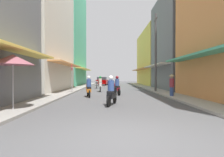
{
  "coord_description": "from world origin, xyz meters",
  "views": [
    {
      "loc": [
        -0.37,
        -4.71,
        1.52
      ],
      "look_at": [
        -0.23,
        12.15,
        1.35
      ],
      "focal_mm": 30.19,
      "sensor_mm": 36.0,
      "label": 1
    }
  ],
  "objects": [
    {
      "name": "pedestrian_foreground",
      "position": [
        4.09,
        8.91,
        0.96
      ],
      "size": [
        0.44,
        0.44,
        1.71
      ],
      "color": "#334C8C",
      "rests_on": "ground"
    },
    {
      "name": "building_right_far",
      "position": [
        8.33,
        28.91,
        4.76
      ],
      "size": [
        7.05,
        13.64,
        9.52
      ],
      "color": "#EFD159",
      "rests_on": "ground"
    },
    {
      "name": "building_right_mid",
      "position": [
        8.33,
        17.09,
        5.39
      ],
      "size": [
        7.05,
        9.16,
        10.79
      ],
      "color": "slate",
      "rests_on": "ground"
    },
    {
      "name": "building_left_mid",
      "position": [
        -8.33,
        15.11,
        8.79
      ],
      "size": [
        7.05,
        11.23,
        17.59
      ],
      "color": "silver",
      "rests_on": "ground"
    },
    {
      "name": "street_sign_no_entry",
      "position": [
        -3.88,
        12.44,
        1.72
      ],
      "size": [
        0.07,
        0.6,
        2.65
      ],
      "color": "gray",
      "rests_on": "ground"
    },
    {
      "name": "vendor_umbrella",
      "position": [
        -4.57,
        3.41,
        2.24
      ],
      "size": [
        1.81,
        1.81,
        2.47
      ],
      "color": "#99999E",
      "rests_on": "ground"
    },
    {
      "name": "utility_pole",
      "position": [
        3.98,
        13.37,
        3.89
      ],
      "size": [
        0.2,
        1.2,
        7.62
      ],
      "color": "#4C4C4F",
      "rests_on": "ground"
    },
    {
      "name": "motorbike_orange",
      "position": [
        -2.0,
        9.25,
        0.7
      ],
      "size": [
        0.63,
        1.78,
        1.58
      ],
      "color": "black",
      "rests_on": "ground"
    },
    {
      "name": "parked_car",
      "position": [
        -1.84,
        29.0,
        0.74
      ],
      "size": [
        2.07,
        4.22,
        1.45
      ],
      "color": "#8C0000",
      "rests_on": "ground"
    },
    {
      "name": "building_left_far",
      "position": [
        -8.33,
        27.62,
        8.44
      ],
      "size": [
        7.05,
        12.67,
        16.9
      ],
      "color": "#4CB28C",
      "rests_on": "ground"
    },
    {
      "name": "motorbike_white",
      "position": [
        -1.41,
        14.37,
        0.7
      ],
      "size": [
        0.55,
        1.81,
        1.58
      ],
      "color": "black",
      "rests_on": "ground"
    },
    {
      "name": "motorbike_black",
      "position": [
        -0.3,
        5.22,
        0.7
      ],
      "size": [
        0.68,
        1.77,
        1.58
      ],
      "color": "black",
      "rests_on": "ground"
    },
    {
      "name": "sidewalk_right",
      "position": [
        4.53,
        15.02,
        0.06
      ],
      "size": [
        1.6,
        46.04,
        0.12
      ],
      "primitive_type": "cube",
      "color": "#ADA89E",
      "rests_on": "ground"
    },
    {
      "name": "motorbike_silver",
      "position": [
        -2.18,
        20.05,
        0.5
      ],
      "size": [
        0.55,
        1.81,
        0.96
      ],
      "color": "black",
      "rests_on": "ground"
    },
    {
      "name": "motorbike_maroon",
      "position": [
        0.12,
        10.83,
        0.7
      ],
      "size": [
        0.73,
        1.75,
        1.58
      ],
      "color": "black",
      "rests_on": "ground"
    },
    {
      "name": "sidewalk_left",
      "position": [
        -4.53,
        15.02,
        0.06
      ],
      "size": [
        1.6,
        46.04,
        0.12
      ],
      "primitive_type": "cube",
      "color": "gray",
      "rests_on": "ground"
    },
    {
      "name": "ground_plane",
      "position": [
        0.0,
        15.02,
        0.0
      ],
      "size": [
        83.69,
        83.69,
        0.0
      ],
      "primitive_type": "plane",
      "color": "#4C4C4F"
    }
  ]
}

